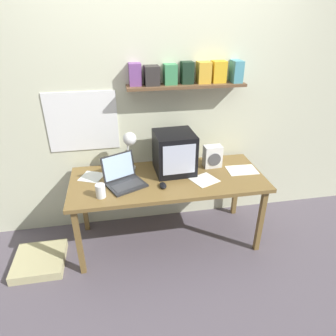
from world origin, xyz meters
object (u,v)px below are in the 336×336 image
Objects in this scene: corner_desk at (168,183)px; loose_paper_near_laptop at (92,177)px; desk_lamp at (130,143)px; computer_mouse at (163,185)px; juice_glass at (101,191)px; open_notebook at (242,170)px; laptop at (123,177)px; crt_monitor at (174,153)px; space_heater at (213,156)px; printed_handout at (204,180)px; floor_cushion at (40,261)px.

loose_paper_near_laptop is (-0.68, 0.14, 0.06)m from corner_desk.
desk_lamp is 3.70× the size of computer_mouse.
juice_glass is 1.32m from open_notebook.
corner_desk is 15.38× the size of juice_glass.
computer_mouse is at bearing -115.44° from corner_desk.
laptop is 1.56× the size of loose_paper_near_laptop.
space_heater is (0.38, 0.03, -0.08)m from crt_monitor.
corner_desk is 0.33m from printed_handout.
crt_monitor reaches higher than space_heater.
crt_monitor is 1.34× the size of open_notebook.
space_heater is (0.46, 0.15, 0.16)m from corner_desk.
space_heater reaches higher than floor_cushion.
crt_monitor is 0.52m from laptop.
crt_monitor reaches higher than open_notebook.
printed_handout is (0.71, -0.07, -0.06)m from laptop.
printed_handout is at bearing -46.03° from crt_monitor.
laptop is at bearing -171.34° from space_heater.
desk_lamp is at bearing 126.27° from computer_mouse.
desk_lamp reaches higher than printed_handout.
loose_paper_near_laptop is 0.58× the size of floor_cushion.
juice_glass is 0.52m from computer_mouse.
floor_cushion is at bearing -172.96° from space_heater.
laptop is 0.90× the size of floor_cushion.
open_notebook reaches higher than corner_desk.
floor_cushion is (-0.61, 0.07, -0.71)m from juice_glass.
floor_cushion is (-0.80, -0.11, -0.72)m from laptop.
corner_desk is 4.45× the size of desk_lamp.
juice_glass is at bearing -75.54° from loose_paper_near_laptop.
space_heater is 0.61m from computer_mouse.
laptop reaches higher than loose_paper_near_laptop.
printed_handout is at bearing 1.51° from floor_cushion.
space_heater is (1.05, 0.36, 0.05)m from juice_glass.
space_heater is at bearing 18.86° from juice_glass.
corner_desk is at bearing -11.53° from loose_paper_near_laptop.
corner_desk is 8.23× the size of space_heater.
loose_paper_near_laptop reaches higher than corner_desk.
loose_paper_near_laptop is at bearing 176.09° from crt_monitor.
crt_monitor is at bearing -178.58° from space_heater.
juice_glass is at bearing -160.39° from corner_desk.
printed_handout is (0.23, -0.22, -0.19)m from crt_monitor.
loose_paper_near_laptop reaches higher than floor_cushion.
crt_monitor is 1.56m from floor_cushion.
floor_cushion is (-0.52, -0.28, -0.66)m from loose_paper_near_laptop.
crt_monitor is at bearing 136.56° from printed_handout.
space_heater is (0.86, 0.17, 0.04)m from laptop.
juice_glass is at bearing -170.09° from open_notebook.
juice_glass is 0.36m from loose_paper_near_laptop.
crt_monitor reaches higher than laptop.
computer_mouse is at bearing -25.37° from loose_paper_near_laptop.
loose_paper_near_laptop is at bearing 175.07° from open_notebook.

